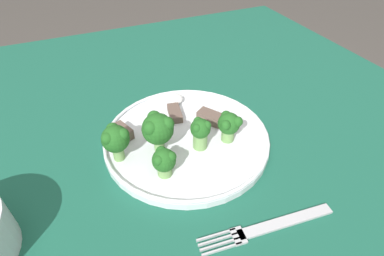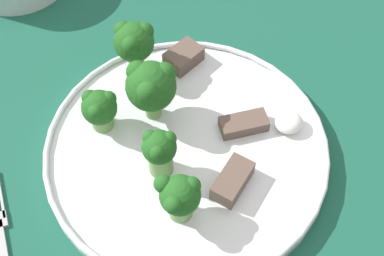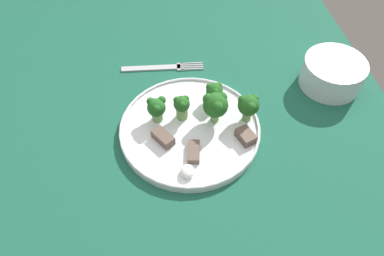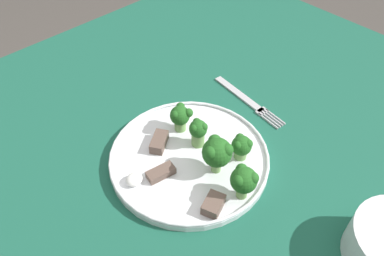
{
  "view_description": "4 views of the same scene",
  "coord_description": "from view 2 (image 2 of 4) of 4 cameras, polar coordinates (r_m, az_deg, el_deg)",
  "views": [
    {
      "loc": [
        -0.31,
        0.19,
        1.11
      ],
      "look_at": [
        0.04,
        0.04,
        0.78
      ],
      "focal_mm": 28.0,
      "sensor_mm": 36.0,
      "label": 1
    },
    {
      "loc": [
        -0.07,
        -0.21,
        1.22
      ],
      "look_at": [
        0.06,
        0.06,
        0.78
      ],
      "focal_mm": 50.0,
      "sensor_mm": 36.0,
      "label": 2
    },
    {
      "loc": [
        0.51,
        -0.02,
        1.35
      ],
      "look_at": [
        0.07,
        0.05,
        0.8
      ],
      "focal_mm": 35.0,
      "sensor_mm": 36.0,
      "label": 3
    },
    {
      "loc": [
        0.33,
        0.36,
        1.27
      ],
      "look_at": [
        0.02,
        0.03,
        0.81
      ],
      "focal_mm": 35.0,
      "sensor_mm": 36.0,
      "label": 4
    }
  ],
  "objects": [
    {
      "name": "table",
      "position": [
        0.61,
        -2.43,
        -12.92
      ],
      "size": [
        1.21,
        0.98,
        0.75
      ],
      "color": "#195642",
      "rests_on": "ground_plane"
    },
    {
      "name": "sauce_dollop",
      "position": [
        0.55,
        10.3,
        0.58
      ],
      "size": [
        0.03,
        0.03,
        0.02
      ],
      "color": "white",
      "rests_on": "dinner_plate"
    },
    {
      "name": "dinner_plate",
      "position": [
        0.53,
        -0.6,
        -2.35
      ],
      "size": [
        0.28,
        0.28,
        0.02
      ],
      "color": "white",
      "rests_on": "table"
    },
    {
      "name": "broccoli_floret_front_left",
      "position": [
        0.57,
        -6.22,
        9.1
      ],
      "size": [
        0.04,
        0.04,
        0.06
      ],
      "color": "#709E56",
      "rests_on": "dinner_plate"
    },
    {
      "name": "meat_slice_middle_slice",
      "position": [
        0.59,
        -0.9,
        7.59
      ],
      "size": [
        0.05,
        0.04,
        0.02
      ],
      "color": "brown",
      "rests_on": "dinner_plate"
    },
    {
      "name": "broccoli_floret_back_left",
      "position": [
        0.47,
        -1.28,
        -7.28
      ],
      "size": [
        0.04,
        0.04,
        0.05
      ],
      "color": "#709E56",
      "rests_on": "dinner_plate"
    },
    {
      "name": "meat_slice_rear_slice",
      "position": [
        0.5,
        4.34,
        -5.62
      ],
      "size": [
        0.05,
        0.05,
        0.02
      ],
      "color": "brown",
      "rests_on": "dinner_plate"
    },
    {
      "name": "meat_slice_front_slice",
      "position": [
        0.54,
        5.54,
        0.43
      ],
      "size": [
        0.05,
        0.03,
        0.01
      ],
      "color": "brown",
      "rests_on": "dinner_plate"
    },
    {
      "name": "broccoli_floret_near_rim_left",
      "position": [
        0.52,
        -4.41,
        4.52
      ],
      "size": [
        0.05,
        0.05,
        0.07
      ],
      "color": "#709E56",
      "rests_on": "dinner_plate"
    },
    {
      "name": "broccoli_floret_center_back",
      "position": [
        0.53,
        -9.85,
        2.09
      ],
      "size": [
        0.04,
        0.04,
        0.05
      ],
      "color": "#709E56",
      "rests_on": "dinner_plate"
    },
    {
      "name": "broccoli_floret_center_left",
      "position": [
        0.49,
        -3.48,
        -2.4
      ],
      "size": [
        0.03,
        0.03,
        0.06
      ],
      "color": "#709E56",
      "rests_on": "dinner_plate"
    }
  ]
}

